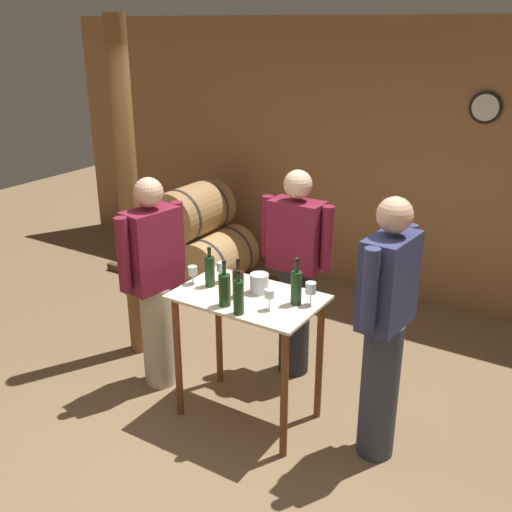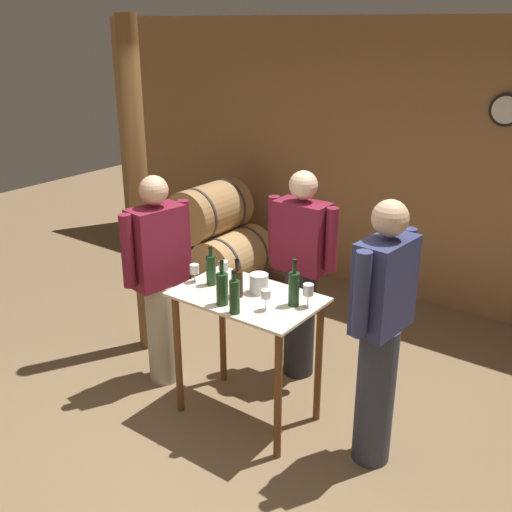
# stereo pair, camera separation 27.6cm
# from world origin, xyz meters

# --- Properties ---
(ground_plane) EXTENTS (14.00, 14.00, 0.00)m
(ground_plane) POSITION_xyz_m (0.00, 0.00, 0.00)
(ground_plane) COLOR brown
(back_wall) EXTENTS (8.40, 0.08, 2.70)m
(back_wall) POSITION_xyz_m (0.00, 2.99, 1.35)
(back_wall) COLOR #996B42
(back_wall) RESTS_ON ground_plane
(barrel_rack) EXTENTS (1.98, 0.79, 1.07)m
(barrel_rack) POSITION_xyz_m (-1.94, 2.18, 0.44)
(barrel_rack) COLOR #4C331E
(barrel_rack) RESTS_ON ground_plane
(tasting_table) EXTENTS (0.97, 0.61, 0.94)m
(tasting_table) POSITION_xyz_m (-0.12, 0.42, 0.73)
(tasting_table) COLOR beige
(tasting_table) RESTS_ON ground_plane
(wooden_post) EXTENTS (0.16, 0.16, 2.70)m
(wooden_post) POSITION_xyz_m (-1.42, 0.71, 1.35)
(wooden_post) COLOR brown
(wooden_post) RESTS_ON ground_plane
(wine_bottle_far_left) EXTENTS (0.07, 0.07, 0.28)m
(wine_bottle_far_left) POSITION_xyz_m (-0.43, 0.42, 1.06)
(wine_bottle_far_left) COLOR #193819
(wine_bottle_far_left) RESTS_ON tasting_table
(wine_bottle_left) EXTENTS (0.08, 0.08, 0.31)m
(wine_bottle_left) POSITION_xyz_m (-0.17, 0.22, 1.06)
(wine_bottle_left) COLOR #193819
(wine_bottle_left) RESTS_ON tasting_table
(wine_bottle_center) EXTENTS (0.08, 0.08, 0.26)m
(wine_bottle_center) POSITION_xyz_m (-0.17, 0.37, 1.04)
(wine_bottle_center) COLOR black
(wine_bottle_center) RESTS_ON tasting_table
(wine_bottle_right) EXTENTS (0.07, 0.07, 0.29)m
(wine_bottle_right) POSITION_xyz_m (-0.03, 0.17, 1.06)
(wine_bottle_right) COLOR #193819
(wine_bottle_right) RESTS_ON tasting_table
(wine_bottle_far_right) EXTENTS (0.07, 0.07, 0.32)m
(wine_bottle_far_right) POSITION_xyz_m (0.21, 0.48, 1.06)
(wine_bottle_far_right) COLOR #193819
(wine_bottle_far_right) RESTS_ON tasting_table
(wine_glass_near_left) EXTENTS (0.06, 0.06, 0.13)m
(wine_glass_near_left) POSITION_xyz_m (-0.55, 0.38, 1.04)
(wine_glass_near_left) COLOR silver
(wine_glass_near_left) RESTS_ON tasting_table
(wine_glass_near_center) EXTENTS (0.07, 0.07, 0.15)m
(wine_glass_near_center) POSITION_xyz_m (-0.40, 0.52, 1.05)
(wine_glass_near_center) COLOR silver
(wine_glass_near_center) RESTS_ON tasting_table
(wine_glass_near_right) EXTENTS (0.06, 0.06, 0.14)m
(wine_glass_near_right) POSITION_xyz_m (0.11, 0.32, 1.05)
(wine_glass_near_right) COLOR silver
(wine_glass_near_right) RESTS_ON tasting_table
(wine_glass_far_side) EXTENTS (0.07, 0.07, 0.16)m
(wine_glass_far_side) POSITION_xyz_m (0.29, 0.52, 1.06)
(wine_glass_far_side) COLOR silver
(wine_glass_far_side) RESTS_ON tasting_table
(ice_bucket) EXTENTS (0.13, 0.13, 0.13)m
(ice_bucket) POSITION_xyz_m (-0.09, 0.51, 1.01)
(ice_bucket) COLOR silver
(ice_bucket) RESTS_ON tasting_table
(person_host) EXTENTS (0.29, 0.58, 1.64)m
(person_host) POSITION_xyz_m (-0.93, 0.41, 0.87)
(person_host) COLOR #B7AD93
(person_host) RESTS_ON ground_plane
(person_visitor_with_scarf) EXTENTS (0.25, 0.59, 1.73)m
(person_visitor_with_scarf) POSITION_xyz_m (0.79, 0.53, 0.92)
(person_visitor_with_scarf) COLOR #333847
(person_visitor_with_scarf) RESTS_ON ground_plane
(person_visitor_bearded) EXTENTS (0.59, 0.24, 1.65)m
(person_visitor_bearded) POSITION_xyz_m (-0.13, 1.11, 0.87)
(person_visitor_bearded) COLOR #232328
(person_visitor_bearded) RESTS_ON ground_plane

